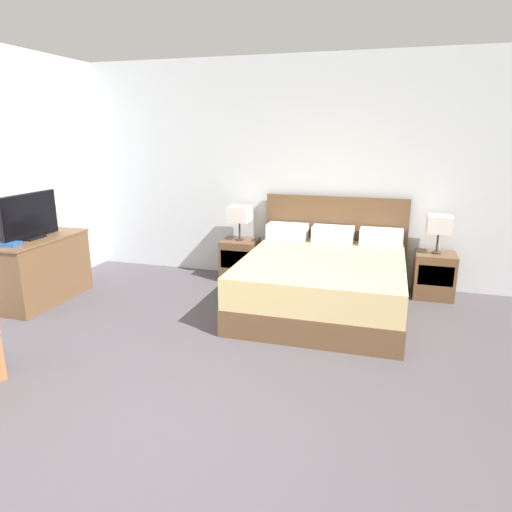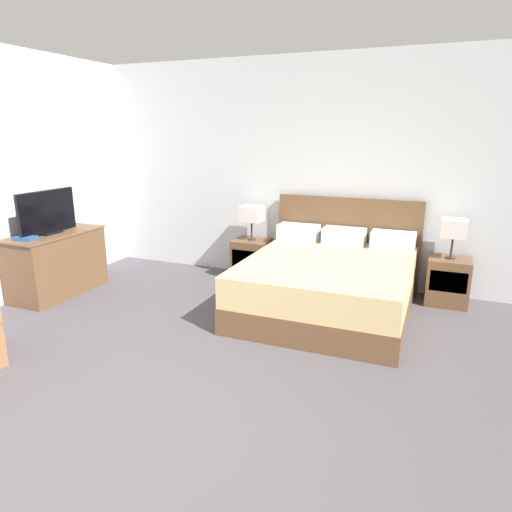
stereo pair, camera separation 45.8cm
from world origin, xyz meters
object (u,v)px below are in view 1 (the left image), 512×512
Objects in this scene: tv at (30,217)px; book_red_cover at (9,244)px; nightstand_right at (434,275)px; table_lamp_left at (239,214)px; dresser at (40,268)px; bed at (323,280)px; table_lamp_right at (439,225)px; nightstand_left at (240,260)px.

tv reaches higher than book_red_cover.
nightstand_right is 4.88m from book_red_cover.
nightstand_right is 1.20× the size of table_lamp_left.
book_red_cover reaches higher than dresser.
table_lamp_right is at bearing 30.68° from bed.
nightstand_left is (-1.24, 0.73, -0.05)m from bed.
table_lamp_right is 0.55× the size of tv.
table_lamp_left is at bearing 42.75° from book_red_cover.
nightstand_right is at bearing -90.00° from table_lamp_right.
table_lamp_left is at bearing 149.32° from bed.
bed is 1.44m from nightstand_left.
nightstand_right is at bearing 30.63° from bed.
table_lamp_left reaches higher than dresser.
nightstand_right is at bearing 0.00° from nightstand_left.
book_red_cover is (0.00, -0.41, 0.40)m from dresser.
bed is 1.70× the size of dresser.
tv is at bearing -161.53° from nightstand_right.
table_lamp_right is at bearing 17.79° from dresser.
nightstand_left is at bearing 149.37° from bed.
nightstand_right is 0.66× the size of tv.
table_lamp_left is 0.38× the size of dresser.
nightstand_right is 2.40× the size of book_red_cover.
book_red_cover is at bearing -137.28° from nightstand_left.
bed reaches higher than table_lamp_left.
book_red_cover is (0.00, -0.35, -0.23)m from tv.
dresser reaches higher than nightstand_left.
dresser is (-4.49, -1.44, 0.12)m from nightstand_right.
dresser is (-3.25, -0.70, 0.07)m from bed.
tv is at bearing -143.18° from table_lamp_left.
table_lamp_left is (-1.24, 0.74, 0.57)m from bed.
tv reaches higher than table_lamp_left.
nightstand_right is at bearing 22.41° from book_red_cover.
table_lamp_right is (0.00, 0.00, 0.62)m from nightstand_right.
book_red_cover is at bearing -89.64° from dresser.
table_lamp_right reaches higher than nightstand_left.
nightstand_right is at bearing 17.78° from dresser.
table_lamp_left is at bearing 90.00° from nightstand_left.
bed is 3.32m from dresser.
bed is at bearing -30.68° from table_lamp_left.
dresser is (-2.01, -1.44, 0.12)m from nightstand_left.
table_lamp_right reaches higher than dresser.
book_red_cover reaches higher than nightstand_right.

